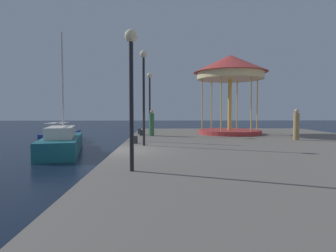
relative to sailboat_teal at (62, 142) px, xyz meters
The scene contains 13 objects.
ground_plane 5.99m from the sailboat_teal, 48.70° to the right, with size 120.00×120.00×0.00m, color black.
quay_dock 12.53m from the sailboat_teal, 20.94° to the right, with size 15.53×29.22×0.80m, color slate.
sailboat_teal is the anchor object (origin of this frame).
motorboat_blue 7.12m from the sailboat_teal, 110.22° to the left, with size 2.23×5.60×1.55m.
carousel 12.59m from the sailboat_teal, 19.14° to the left, with size 5.43×5.43×5.84m.
lamp_post_near_edge 10.64m from the sailboat_teal, 60.04° to the right, with size 0.36×0.36×4.00m.
lamp_post_mid_promenade 6.79m from the sailboat_teal, 30.59° to the right, with size 0.36×0.36×4.67m.
lamp_post_far_end 6.68m from the sailboat_teal, 28.69° to the left, with size 0.36×0.36×4.38m.
bollard_north 5.84m from the sailboat_teal, 41.83° to the left, with size 0.24×0.24×0.40m, color #2D2D33.
bollard_center 5.09m from the sailboat_teal, 25.19° to the right, with size 0.24×0.24×0.40m, color #2D2D33.
bollard_south 5.27m from the sailboat_teal, 29.73° to the left, with size 0.24×0.24×0.40m, color #2D2D33.
person_far_corner 5.88m from the sailboat_teal, 23.56° to the left, with size 0.34×0.34×1.78m.
person_mid_promenade 14.03m from the sailboat_teal, ahead, with size 0.34×0.34×1.85m.
Camera 1 is at (2.00, -12.28, 2.52)m, focal length 29.72 mm.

